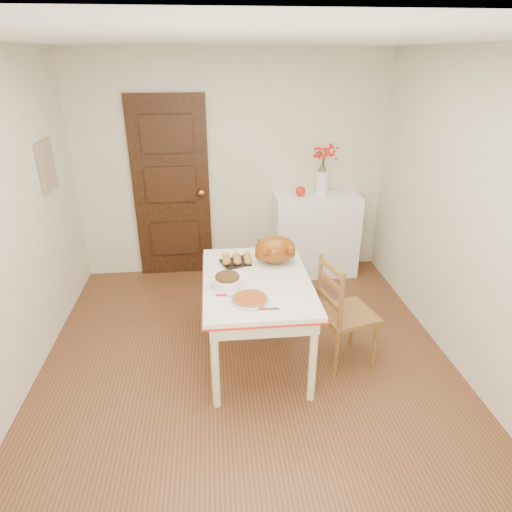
{
  "coord_description": "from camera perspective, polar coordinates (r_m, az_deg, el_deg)",
  "views": [
    {
      "loc": [
        -0.24,
        -2.95,
        2.42
      ],
      "look_at": [
        0.08,
        0.25,
        0.95
      ],
      "focal_mm": 30.94,
      "sensor_mm": 36.0,
      "label": 1
    }
  ],
  "objects": [
    {
      "name": "kitchen_table",
      "position": [
        3.76,
        0.08,
        -8.16
      ],
      "size": [
        0.88,
        1.28,
        0.77
      ],
      "primitive_type": null,
      "color": "white",
      "rests_on": "floor"
    },
    {
      "name": "door_back",
      "position": [
        5.13,
        -10.85,
        8.45
      ],
      "size": [
        0.85,
        0.06,
        2.06
      ],
      "primitive_type": "cube",
      "color": "black",
      "rests_on": "ground"
    },
    {
      "name": "turkey_platter",
      "position": [
        3.75,
        2.51,
        0.67
      ],
      "size": [
        0.42,
        0.34,
        0.26
      ],
      "primitive_type": null,
      "rotation": [
        0.0,
        0.0,
        -0.04
      ],
      "color": "#733E08",
      "rests_on": "kitchen_table"
    },
    {
      "name": "wall_right",
      "position": [
        3.74,
        26.76,
        3.72
      ],
      "size": [
        0.0,
        4.0,
        2.5
      ],
      "primitive_type": "cube",
      "color": "beige",
      "rests_on": "ground"
    },
    {
      "name": "wall_front",
      "position": [
        1.52,
        6.1,
        -25.62
      ],
      "size": [
        3.5,
        0.0,
        2.5
      ],
      "primitive_type": "cube",
      "color": "beige",
      "rests_on": "ground"
    },
    {
      "name": "stuffing_dish",
      "position": [
        3.44,
        -3.72,
        -3.09
      ],
      "size": [
        0.34,
        0.3,
        0.11
      ],
      "primitive_type": null,
      "rotation": [
        0.0,
        0.0,
        0.29
      ],
      "color": "#543418",
      "rests_on": "kitchen_table"
    },
    {
      "name": "floor",
      "position": [
        3.82,
        -0.9,
        -14.68
      ],
      "size": [
        3.5,
        4.0,
        0.0
      ],
      "primitive_type": "cube",
      "color": "#4C2A1C",
      "rests_on": "ground"
    },
    {
      "name": "berry_vase",
      "position": [
        5.02,
        8.62,
        10.84
      ],
      "size": [
        0.29,
        0.29,
        0.57
      ],
      "primitive_type": null,
      "color": "white",
      "rests_on": "sideboard"
    },
    {
      "name": "ceiling",
      "position": [
        2.96,
        -1.25,
        26.18
      ],
      "size": [
        3.5,
        4.0,
        0.0
      ],
      "primitive_type": "cube",
      "color": "white",
      "rests_on": "ground"
    },
    {
      "name": "rolls_tray",
      "position": [
        3.82,
        -2.47,
        -0.44
      ],
      "size": [
        0.32,
        0.28,
        0.07
      ],
      "primitive_type": null,
      "rotation": [
        0.0,
        0.0,
        0.34
      ],
      "color": "#A8782C",
      "rests_on": "kitchen_table"
    },
    {
      "name": "carving_knife",
      "position": [
        3.32,
        -3.21,
        -5.12
      ],
      "size": [
        0.24,
        0.1,
        0.01
      ],
      "primitive_type": null,
      "rotation": [
        0.0,
        0.0,
        -0.18
      ],
      "color": "silver",
      "rests_on": "kitchen_table"
    },
    {
      "name": "apple",
      "position": [
        5.03,
        5.78,
        8.33
      ],
      "size": [
        0.11,
        0.11,
        0.11
      ],
      "primitive_type": "sphere",
      "color": "red",
      "rests_on": "sideboard"
    },
    {
      "name": "shaker_pair",
      "position": [
        3.98,
        3.11,
        0.76
      ],
      "size": [
        0.09,
        0.04,
        0.09
      ],
      "primitive_type": null,
      "rotation": [
        0.0,
        0.0,
        -0.12
      ],
      "color": "white",
      "rests_on": "kitchen_table"
    },
    {
      "name": "wall_back",
      "position": [
        5.09,
        -3.01,
        11.28
      ],
      "size": [
        3.5,
        0.0,
        2.5
      ],
      "primitive_type": "cube",
      "color": "beige",
      "rests_on": "ground"
    },
    {
      "name": "photo_board",
      "position": [
        4.5,
        -25.45,
        10.49
      ],
      "size": [
        0.03,
        0.35,
        0.45
      ],
      "primitive_type": "cube",
      "color": "tan",
      "rests_on": "ground"
    },
    {
      "name": "sideboard",
      "position": [
        5.24,
        7.68,
        2.7
      ],
      "size": [
        0.97,
        0.43,
        0.97
      ],
      "primitive_type": "cube",
      "color": "white",
      "rests_on": "floor"
    },
    {
      "name": "pumpkin_pie",
      "position": [
        3.23,
        -0.83,
        -5.55
      ],
      "size": [
        0.3,
        0.3,
        0.06
      ],
      "primitive_type": "cylinder",
      "rotation": [
        0.0,
        0.0,
        -0.13
      ],
      "color": "#9F3F14",
      "rests_on": "kitchen_table"
    },
    {
      "name": "drinking_glass",
      "position": [
        4.02,
        0.62,
        1.26
      ],
      "size": [
        0.08,
        0.08,
        0.11
      ],
      "primitive_type": "cylinder",
      "rotation": [
        0.0,
        0.0,
        0.26
      ],
      "color": "white",
      "rests_on": "kitchen_table"
    },
    {
      "name": "chair_oak",
      "position": [
        3.76,
        11.74,
        -7.06
      ],
      "size": [
        0.51,
        0.51,
        0.96
      ],
      "primitive_type": null,
      "rotation": [
        0.0,
        0.0,
        1.8
      ],
      "color": "brown",
      "rests_on": "floor"
    },
    {
      "name": "pie_server",
      "position": [
        3.15,
        1.29,
        -6.86
      ],
      "size": [
        0.19,
        0.06,
        0.01
      ],
      "primitive_type": null,
      "rotation": [
        0.0,
        0.0,
        -0.05
      ],
      "color": "silver",
      "rests_on": "kitchen_table"
    }
  ]
}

